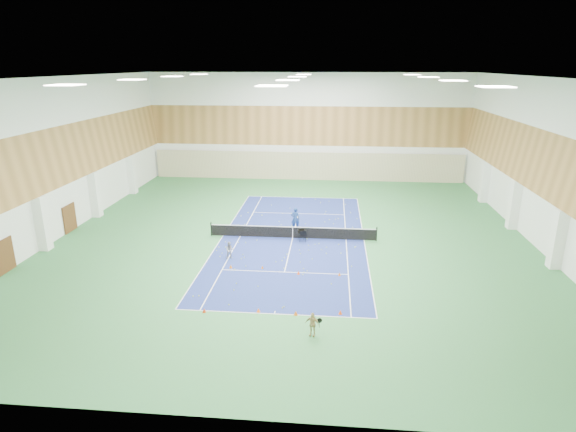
{
  "coord_description": "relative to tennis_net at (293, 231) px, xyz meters",
  "views": [
    {
      "loc": [
        2.85,
        -34.83,
        12.91
      ],
      "look_at": [
        -0.3,
        -0.66,
        2.0
      ],
      "focal_mm": 30.0,
      "sensor_mm": 36.0,
      "label": 1
    }
  ],
  "objects": [
    {
      "name": "tennis_net",
      "position": [
        0.0,
        0.0,
        0.0
      ],
      "size": [
        12.8,
        0.1,
        1.1
      ],
      "primitive_type": null,
      "color": "black",
      "rests_on": "ground"
    },
    {
      "name": "ceiling_light_grid",
      "position": [
        0.0,
        0.0,
        11.37
      ],
      "size": [
        21.4,
        25.4,
        0.06
      ],
      "primitive_type": null,
      "color": "white",
      "rests_on": "room_shell"
    },
    {
      "name": "cone_svc_a",
      "position": [
        -3.6,
        -6.06,
        -0.43
      ],
      "size": [
        0.22,
        0.22,
        0.24
      ],
      "primitive_type": "cone",
      "color": "orange",
      "rests_on": "ground"
    },
    {
      "name": "coach",
      "position": [
        0.06,
        1.94,
        0.41
      ],
      "size": [
        0.7,
        0.46,
        1.91
      ],
      "primitive_type": "imported",
      "rotation": [
        0.0,
        0.0,
        3.15
      ],
      "color": "navy",
      "rests_on": "ground"
    },
    {
      "name": "court_surface",
      "position": [
        0.0,
        0.0,
        -0.55
      ],
      "size": [
        10.97,
        23.77,
        0.01
      ],
      "primitive_type": "cube",
      "color": "navy",
      "rests_on": "ground"
    },
    {
      "name": "door_left_a",
      "position": [
        -17.92,
        -8.0,
        0.55
      ],
      "size": [
        0.08,
        1.8,
        2.2
      ],
      "primitive_type": "cube",
      "color": "#593319",
      "rests_on": "ground"
    },
    {
      "name": "cone_base_a",
      "position": [
        -3.83,
        -12.02,
        -0.43
      ],
      "size": [
        0.21,
        0.21,
        0.23
      ],
      "primitive_type": "cone",
      "color": "red",
      "rests_on": "ground"
    },
    {
      "name": "cone_svc_b",
      "position": [
        -1.51,
        -5.95,
        -0.45
      ],
      "size": [
        0.18,
        0.18,
        0.2
      ],
      "primitive_type": "cone",
      "color": "orange",
      "rests_on": "ground"
    },
    {
      "name": "room_shell",
      "position": [
        0.0,
        0.0,
        5.45
      ],
      "size": [
        36.0,
        40.0,
        12.0
      ],
      "primitive_type": null,
      "color": "white",
      "rests_on": "ground"
    },
    {
      "name": "cone_base_c",
      "position": [
        1.15,
        -11.87,
        -0.43
      ],
      "size": [
        0.22,
        0.22,
        0.25
      ],
      "primitive_type": "cone",
      "color": "#E85E0C",
      "rests_on": "ground"
    },
    {
      "name": "cone_svc_d",
      "position": [
        3.55,
        -6.6,
        -0.44
      ],
      "size": [
        0.2,
        0.2,
        0.21
      ],
      "primitive_type": "cone",
      "color": "#D8560B",
      "rests_on": "ground"
    },
    {
      "name": "cone_base_d",
      "position": [
        3.54,
        -11.56,
        -0.43
      ],
      "size": [
        0.22,
        0.22,
        0.24
      ],
      "primitive_type": "cone",
      "color": "#F5480C",
      "rests_on": "ground"
    },
    {
      "name": "cone_svc_c",
      "position": [
        0.93,
        -6.63,
        -0.43
      ],
      "size": [
        0.21,
        0.21,
        0.24
      ],
      "primitive_type": "cone",
      "color": "#F9480D",
      "rests_on": "ground"
    },
    {
      "name": "door_left_b",
      "position": [
        -17.92,
        0.0,
        0.55
      ],
      "size": [
        0.08,
        1.8,
        2.2
      ],
      "primitive_type": "cube",
      "color": "#593319",
      "rests_on": "ground"
    },
    {
      "name": "tennis_balls_scatter",
      "position": [
        0.0,
        0.0,
        -0.5
      ],
      "size": [
        10.57,
        22.77,
        0.07
      ],
      "primitive_type": null,
      "color": "#C2E026",
      "rests_on": "ground"
    },
    {
      "name": "child_apron",
      "position": [
        2.12,
        -13.82,
        0.08
      ],
      "size": [
        0.8,
        0.51,
        1.26
      ],
      "primitive_type": "imported",
      "rotation": [
        0.0,
        0.0,
        -0.29
      ],
      "color": "tan",
      "rests_on": "ground"
    },
    {
      "name": "back_curtain",
      "position": [
        0.0,
        19.75,
        1.05
      ],
      "size": [
        35.4,
        0.16,
        3.2
      ],
      "primitive_type": "cube",
      "color": "#C6B793",
      "rests_on": "ground"
    },
    {
      "name": "child_court",
      "position": [
        -3.98,
        -4.44,
        0.06
      ],
      "size": [
        0.7,
        0.61,
        1.22
      ],
      "primitive_type": "imported",
      "rotation": [
        0.0,
        0.0,
        0.3
      ],
      "color": "gray",
      "rests_on": "ground"
    },
    {
      "name": "wood_cladding",
      "position": [
        0.0,
        0.0,
        7.45
      ],
      "size": [
        36.0,
        40.0,
        8.0
      ],
      "primitive_type": null,
      "color": "#A7753E",
      "rests_on": "room_shell"
    },
    {
      "name": "cone_base_b",
      "position": [
        -0.89,
        -11.75,
        -0.43
      ],
      "size": [
        0.21,
        0.21,
        0.24
      ],
      "primitive_type": "cone",
      "color": "#FF5F0D",
      "rests_on": "ground"
    },
    {
      "name": "ball_cart",
      "position": [
        0.75,
        -0.6,
        -0.09
      ],
      "size": [
        0.69,
        0.69,
        0.92
      ],
      "primitive_type": null,
      "rotation": [
        0.0,
        0.0,
        0.37
      ],
      "color": "black",
      "rests_on": "ground"
    },
    {
      "name": "ground",
      "position": [
        0.0,
        0.0,
        -0.55
      ],
      "size": [
        40.0,
        40.0,
        0.0
      ],
      "primitive_type": "plane",
      "color": "#30703B",
      "rests_on": "ground"
    }
  ]
}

